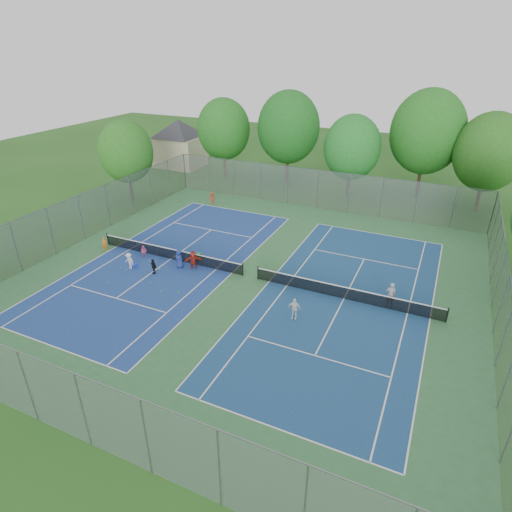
{
  "coord_description": "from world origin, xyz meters",
  "views": [
    {
      "loc": [
        11.81,
        -24.62,
        15.63
      ],
      "look_at": [
        0.0,
        1.0,
        1.3
      ],
      "focal_mm": 30.0,
      "sensor_mm": 36.0,
      "label": 1
    }
  ],
  "objects_px": {
    "ball_hopper": "(199,257)",
    "ball_crate": "(135,266)",
    "net_left": "(171,254)",
    "net_right": "(345,293)",
    "instructor": "(391,294)"
  },
  "relations": [
    {
      "from": "net_right",
      "to": "net_left",
      "type": "bearing_deg",
      "value": 180.0
    },
    {
      "from": "net_right",
      "to": "ball_crate",
      "type": "xyz_separation_m",
      "value": [
        -15.73,
        -2.31,
        -0.3
      ]
    },
    {
      "from": "net_left",
      "to": "net_right",
      "type": "distance_m",
      "value": 14.0
    },
    {
      "from": "ball_hopper",
      "to": "ball_crate",
      "type": "bearing_deg",
      "value": -141.31
    },
    {
      "from": "net_left",
      "to": "ball_hopper",
      "type": "height_order",
      "value": "net_left"
    },
    {
      "from": "net_left",
      "to": "ball_crate",
      "type": "bearing_deg",
      "value": -126.85
    },
    {
      "from": "ball_crate",
      "to": "ball_hopper",
      "type": "bearing_deg",
      "value": 38.69
    },
    {
      "from": "ball_crate",
      "to": "ball_hopper",
      "type": "height_order",
      "value": "ball_hopper"
    },
    {
      "from": "net_right",
      "to": "ball_hopper",
      "type": "height_order",
      "value": "net_right"
    },
    {
      "from": "ball_hopper",
      "to": "net_left",
      "type": "bearing_deg",
      "value": -159.65
    },
    {
      "from": "instructor",
      "to": "ball_crate",
      "type": "bearing_deg",
      "value": -8.7
    },
    {
      "from": "net_right",
      "to": "ball_crate",
      "type": "height_order",
      "value": "net_right"
    },
    {
      "from": "net_left",
      "to": "ball_hopper",
      "type": "xyz_separation_m",
      "value": [
        2.15,
        0.8,
        -0.16
      ]
    },
    {
      "from": "net_left",
      "to": "ball_crate",
      "type": "height_order",
      "value": "net_left"
    },
    {
      "from": "net_right",
      "to": "instructor",
      "type": "xyz_separation_m",
      "value": [
        2.88,
        0.43,
        0.4
      ]
    }
  ]
}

